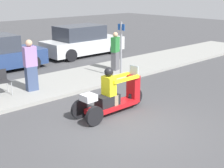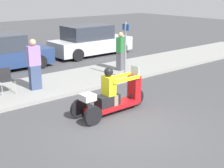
{
  "view_description": "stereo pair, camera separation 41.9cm",
  "coord_description": "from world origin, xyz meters",
  "px_view_note": "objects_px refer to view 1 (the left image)",
  "views": [
    {
      "loc": [
        -5.37,
        -5.23,
        3.5
      ],
      "look_at": [
        0.37,
        1.11,
        0.9
      ],
      "focal_mm": 50.0,
      "sensor_mm": 36.0,
      "label": 1
    },
    {
      "loc": [
        -5.06,
        -5.5,
        3.5
      ],
      "look_at": [
        0.37,
        1.11,
        0.9
      ],
      "focal_mm": 50.0,
      "sensor_mm": 36.0,
      "label": 2
    }
  ],
  "objects_px": {
    "spectator_by_tree": "(115,52)",
    "folding_chair_set_back": "(1,79)",
    "spectator_end_of_line": "(31,66)",
    "street_sign": "(121,48)",
    "motorcycle_trike": "(112,97)",
    "parked_car_lot_center": "(82,41)"
  },
  "relations": [
    {
      "from": "spectator_end_of_line",
      "to": "parked_car_lot_center",
      "type": "distance_m",
      "value": 6.78
    },
    {
      "from": "street_sign",
      "to": "spectator_by_tree",
      "type": "bearing_deg",
      "value": 57.51
    },
    {
      "from": "parked_car_lot_center",
      "to": "spectator_end_of_line",
      "type": "bearing_deg",
      "value": -142.07
    },
    {
      "from": "folding_chair_set_back",
      "to": "street_sign",
      "type": "height_order",
      "value": "street_sign"
    },
    {
      "from": "motorcycle_trike",
      "to": "parked_car_lot_center",
      "type": "relative_size",
      "value": 0.54
    },
    {
      "from": "spectator_end_of_line",
      "to": "parked_car_lot_center",
      "type": "height_order",
      "value": "spectator_end_of_line"
    },
    {
      "from": "spectator_end_of_line",
      "to": "spectator_by_tree",
      "type": "relative_size",
      "value": 1.07
    },
    {
      "from": "motorcycle_trike",
      "to": "street_sign",
      "type": "bearing_deg",
      "value": 42.14
    },
    {
      "from": "spectator_end_of_line",
      "to": "street_sign",
      "type": "distance_m",
      "value": 3.57
    },
    {
      "from": "parked_car_lot_center",
      "to": "street_sign",
      "type": "distance_m",
      "value": 5.43
    },
    {
      "from": "motorcycle_trike",
      "to": "folding_chair_set_back",
      "type": "height_order",
      "value": "motorcycle_trike"
    },
    {
      "from": "spectator_by_tree",
      "to": "street_sign",
      "type": "relative_size",
      "value": 0.75
    },
    {
      "from": "street_sign",
      "to": "folding_chair_set_back",
      "type": "bearing_deg",
      "value": 164.46
    },
    {
      "from": "spectator_by_tree",
      "to": "folding_chair_set_back",
      "type": "distance_m",
      "value": 5.06
    },
    {
      "from": "spectator_end_of_line",
      "to": "street_sign",
      "type": "bearing_deg",
      "value": -14.49
    },
    {
      "from": "spectator_by_tree",
      "to": "folding_chair_set_back",
      "type": "relative_size",
      "value": 2.02
    },
    {
      "from": "parked_car_lot_center",
      "to": "street_sign",
      "type": "relative_size",
      "value": 2.08
    },
    {
      "from": "folding_chair_set_back",
      "to": "parked_car_lot_center",
      "type": "relative_size",
      "value": 0.18
    },
    {
      "from": "spectator_end_of_line",
      "to": "motorcycle_trike",
      "type": "bearing_deg",
      "value": -75.22
    },
    {
      "from": "street_sign",
      "to": "parked_car_lot_center",
      "type": "bearing_deg",
      "value": 69.33
    },
    {
      "from": "spectator_end_of_line",
      "to": "folding_chair_set_back",
      "type": "height_order",
      "value": "spectator_end_of_line"
    },
    {
      "from": "motorcycle_trike",
      "to": "spectator_end_of_line",
      "type": "height_order",
      "value": "spectator_end_of_line"
    }
  ]
}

